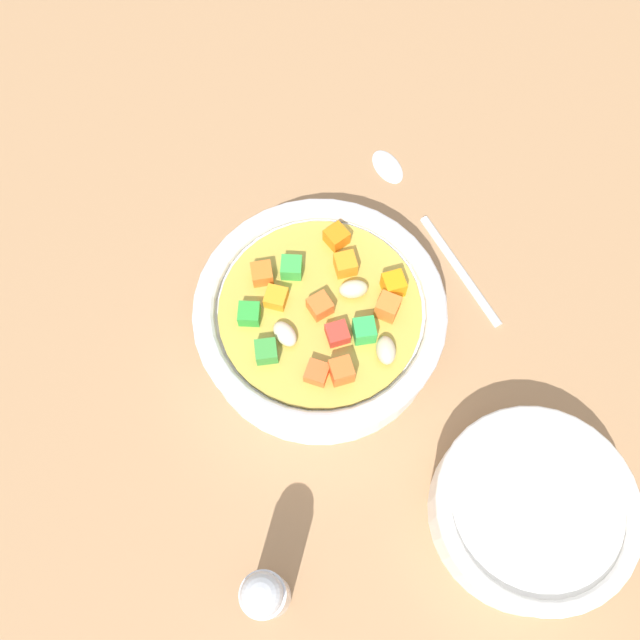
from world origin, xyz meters
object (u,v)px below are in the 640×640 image
soup_bowl_main (320,318)px  side_bowl_small (532,509)px  spoon (422,214)px  pepper_shaker (266,595)px

soup_bowl_main → side_bowl_small: 20.03cm
side_bowl_small → spoon: bearing=-93.3°
soup_bowl_main → spoon: 13.88cm
side_bowl_small → pepper_shaker: bearing=0.6°
spoon → side_bowl_small: bearing=164.5°
side_bowl_small → soup_bowl_main: bearing=-60.6°
pepper_shaker → soup_bowl_main: bearing=-116.4°
side_bowl_small → pepper_shaker: pepper_shaker is taller
soup_bowl_main → side_bowl_small: size_ratio=1.37×
soup_bowl_main → side_bowl_small: soup_bowl_main is taller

